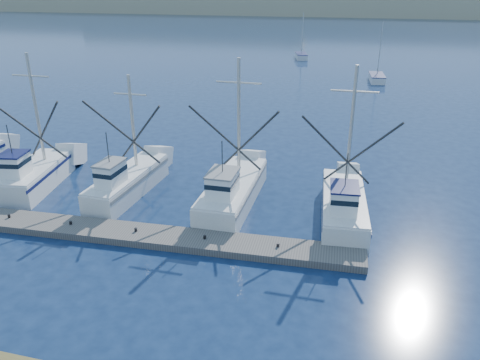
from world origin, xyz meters
The scene contains 6 objects.
ground centered at (0.00, 0.00, 0.00)m, with size 500.00×500.00×0.00m, color #0D1E3C.
floating_dock centered at (-9.74, 5.67, 0.21)m, with size 31.17×2.08×0.42m, color #5F5A55.
dune_ridge centered at (0.00, 210.00, 5.00)m, with size 360.00×60.00×10.00m, color tan.
trawler_fleet centered at (-9.05, 10.80, 0.97)m, with size 30.92×9.09×9.04m.
sailboat_near centered at (6.85, 55.03, 0.50)m, with size 2.35×5.39×8.10m.
sailboat_far centered at (-6.40, 73.27, 0.50)m, with size 2.99×5.31×8.10m.
Camera 1 is at (4.60, -14.93, 13.34)m, focal length 35.00 mm.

